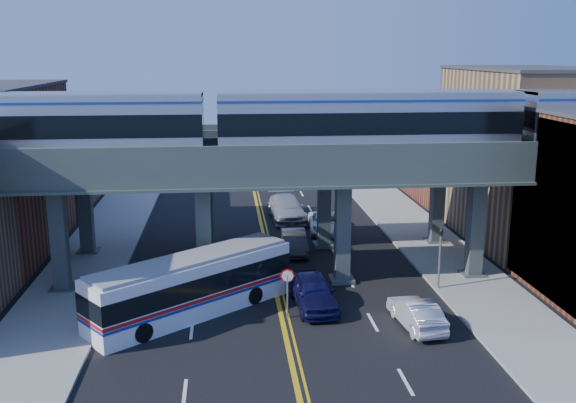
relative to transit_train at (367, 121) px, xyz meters
name	(u,v)px	position (x,y,z in m)	size (l,w,h in m)	color
ground	(287,344)	(-5.29, -8.00, -9.44)	(120.00, 120.00, 0.00)	black
sidewalk_west	(80,277)	(-16.79, 2.00, -9.36)	(5.00, 70.00, 0.16)	gray
sidewalk_east	(453,265)	(6.21, 2.00, -9.36)	(5.00, 70.00, 0.16)	gray
building_west_c	(41,162)	(-23.79, 21.00, -5.44)	(8.00, 10.00, 8.00)	#9E7652
building_east_b	(524,156)	(13.21, 8.00, -3.44)	(8.00, 14.00, 12.00)	#9E7652
building_east_c	(458,150)	(13.21, 21.00, -4.94)	(8.00, 10.00, 9.00)	brown
mural_panel	(553,216)	(9.26, -4.00, -4.69)	(0.10, 9.50, 9.50)	teal
elevated_viaduct_near	(274,175)	(-5.29, 0.00, -2.97)	(52.00, 3.60, 7.40)	#465150
elevated_viaduct_far	(266,155)	(-5.29, 7.00, -2.97)	(52.00, 3.60, 7.40)	#465150
transit_train	(367,121)	(0.00, 0.00, 0.00)	(51.64, 3.24, 3.78)	black
stop_sign	(288,285)	(-4.99, -5.00, -7.69)	(0.76, 0.09, 2.63)	slate
traffic_signal	(440,252)	(3.91, -2.00, -7.14)	(0.15, 0.18, 4.10)	slate
transit_bus	(192,286)	(-9.80, -4.01, -7.94)	(10.57, 8.95, 2.93)	white
car_lane_a	(313,292)	(-3.49, -3.74, -8.58)	(2.05, 5.08, 1.73)	#12113F
car_lane_b	(294,242)	(-3.49, 5.84, -8.70)	(1.58, 4.52, 1.49)	#303133
car_lane_c	(325,223)	(-0.65, 10.55, -8.73)	(2.37, 5.13, 1.43)	white
car_lane_d	(286,208)	(-3.15, 14.65, -8.52)	(2.59, 6.38, 1.85)	#A9A9AE
car_parked_curb	(416,313)	(1.21, -6.71, -8.73)	(1.52, 4.35, 1.43)	#BDBCC2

